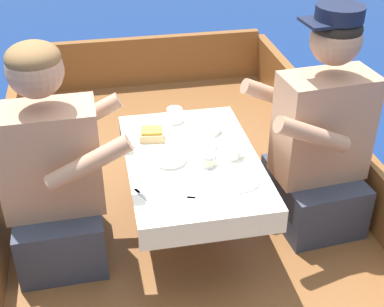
{
  "coord_description": "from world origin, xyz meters",
  "views": [
    {
      "loc": [
        -0.37,
        -1.82,
        1.95
      ],
      "look_at": [
        0.0,
        0.08,
        0.74
      ],
      "focal_mm": 50.0,
      "sensor_mm": 36.0,
      "label": 1
    }
  ],
  "objects_px": {
    "sandwich": "(152,134)",
    "tin_can": "(209,160)",
    "person_starboard": "(320,142)",
    "coffee_cup_port": "(233,151)",
    "person_port": "(54,177)",
    "coffee_cup_starboard": "(175,115)"
  },
  "relations": [
    {
      "from": "sandwich",
      "to": "coffee_cup_port",
      "type": "height_order",
      "value": "coffee_cup_port"
    },
    {
      "from": "person_port",
      "to": "coffee_cup_starboard",
      "type": "distance_m",
      "value": 0.66
    },
    {
      "from": "coffee_cup_port",
      "to": "person_port",
      "type": "bearing_deg",
      "value": 178.86
    },
    {
      "from": "person_port",
      "to": "tin_can",
      "type": "xyz_separation_m",
      "value": [
        0.64,
        -0.06,
        0.04
      ]
    },
    {
      "from": "person_starboard",
      "to": "coffee_cup_starboard",
      "type": "distance_m",
      "value": 0.69
    },
    {
      "from": "person_starboard",
      "to": "tin_can",
      "type": "xyz_separation_m",
      "value": [
        -0.52,
        -0.07,
        0.02
      ]
    },
    {
      "from": "person_starboard",
      "to": "coffee_cup_starboard",
      "type": "height_order",
      "value": "person_starboard"
    },
    {
      "from": "person_port",
      "to": "sandwich",
      "type": "xyz_separation_m",
      "value": [
        0.43,
        0.19,
        0.05
      ]
    },
    {
      "from": "coffee_cup_port",
      "to": "tin_can",
      "type": "relative_size",
      "value": 1.46
    },
    {
      "from": "person_port",
      "to": "coffee_cup_port",
      "type": "relative_size",
      "value": 10.0
    },
    {
      "from": "sandwich",
      "to": "person_starboard",
      "type": "bearing_deg",
      "value": -13.67
    },
    {
      "from": "sandwich",
      "to": "tin_can",
      "type": "relative_size",
      "value": 1.8
    },
    {
      "from": "person_port",
      "to": "coffee_cup_port",
      "type": "xyz_separation_m",
      "value": [
        0.75,
        -0.02,
        0.05
      ]
    },
    {
      "from": "sandwich",
      "to": "coffee_cup_port",
      "type": "distance_m",
      "value": 0.38
    },
    {
      "from": "tin_can",
      "to": "coffee_cup_port",
      "type": "bearing_deg",
      "value": 20.0
    },
    {
      "from": "sandwich",
      "to": "coffee_cup_port",
      "type": "relative_size",
      "value": 1.23
    },
    {
      "from": "person_starboard",
      "to": "coffee_cup_starboard",
      "type": "bearing_deg",
      "value": -34.21
    },
    {
      "from": "coffee_cup_starboard",
      "to": "tin_can",
      "type": "distance_m",
      "value": 0.41
    },
    {
      "from": "person_port",
      "to": "coffee_cup_starboard",
      "type": "xyz_separation_m",
      "value": [
        0.56,
        0.35,
        0.05
      ]
    },
    {
      "from": "person_starboard",
      "to": "sandwich",
      "type": "xyz_separation_m",
      "value": [
        -0.73,
        0.18,
        0.02
      ]
    },
    {
      "from": "person_starboard",
      "to": "sandwich",
      "type": "height_order",
      "value": "person_starboard"
    },
    {
      "from": "sandwich",
      "to": "tin_can",
      "type": "distance_m",
      "value": 0.32
    }
  ]
}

